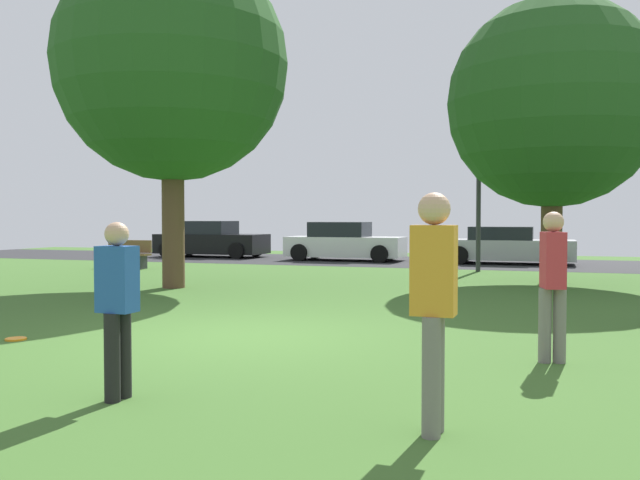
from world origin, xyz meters
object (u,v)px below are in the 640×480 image
at_px(person_thrower, 117,303).
at_px(parked_car_black, 211,240).
at_px(person_walking, 553,279).
at_px(parked_car_silver, 506,246).
at_px(street_lamp_post, 479,197).
at_px(frisbee_disc, 16,339).
at_px(park_bench, 127,254).
at_px(parked_car_white, 344,243).
at_px(oak_tree_right, 553,104).
at_px(oak_tree_left, 172,66).
at_px(person_catcher, 434,300).

bearing_deg(person_thrower, parked_car_black, 116.95).
bearing_deg(person_walking, parked_car_silver, -8.68).
bearing_deg(parked_car_black, street_lamp_post, -20.31).
distance_m(person_walking, frisbee_disc, 6.80).
bearing_deg(park_bench, parked_car_white, -131.83).
height_order(oak_tree_right, parked_car_white, oak_tree_right).
distance_m(oak_tree_left, park_bench, 8.00).
xyz_separation_m(person_catcher, street_lamp_post, (-1.19, 15.55, 1.25)).
bearing_deg(park_bench, person_walking, 141.03).
distance_m(person_thrower, parked_car_silver, 19.46).
bearing_deg(person_thrower, oak_tree_right, 74.38).
relative_size(oak_tree_right, person_thrower, 4.43).
relative_size(person_catcher, parked_car_silver, 0.40).
distance_m(oak_tree_left, person_thrower, 10.52).
bearing_deg(parked_car_white, person_catcher, -71.31).
height_order(person_walking, park_bench, person_walking).
xyz_separation_m(oak_tree_right, oak_tree_left, (-8.25, -3.90, 0.68)).
height_order(oak_tree_left, person_thrower, oak_tree_left).
height_order(parked_car_black, parked_car_white, parked_car_black).
xyz_separation_m(oak_tree_left, parked_car_white, (0.87, 10.73, -4.42)).
bearing_deg(oak_tree_right, park_bench, 176.45).
bearing_deg(person_thrower, person_catcher, -0.00).
bearing_deg(street_lamp_post, parked_car_black, 159.69).
xyz_separation_m(person_catcher, park_bench, (-11.91, 13.21, -0.54)).
distance_m(oak_tree_right, street_lamp_post, 4.33).
relative_size(oak_tree_right, person_walking, 4.16).
bearing_deg(frisbee_disc, parked_car_black, 110.46).
distance_m(oak_tree_right, person_catcher, 12.90).
xyz_separation_m(frisbee_disc, street_lamp_post, (4.64, 13.50, 2.24)).
bearing_deg(frisbee_disc, park_bench, 118.60).
height_order(oak_tree_right, parked_car_black, oak_tree_right).
relative_size(park_bench, street_lamp_post, 0.36).
height_order(person_thrower, street_lamp_post, street_lamp_post).
distance_m(person_thrower, parked_car_black, 21.90).
xyz_separation_m(person_thrower, frisbee_disc, (-3.04, 2.01, -0.85)).
relative_size(oak_tree_left, person_thrower, 4.93).
xyz_separation_m(person_catcher, person_walking, (0.85, 2.88, -0.08)).
xyz_separation_m(parked_car_silver, park_bench, (-11.32, -6.17, -0.15)).
bearing_deg(park_bench, parked_car_silver, -151.41).
bearing_deg(person_walking, person_thrower, 114.28).
bearing_deg(person_walking, parked_car_white, 10.53).
bearing_deg(parked_car_black, parked_car_silver, -1.62).
height_order(oak_tree_right, park_bench, oak_tree_right).
bearing_deg(person_walking, person_catcher, 149.91).
xyz_separation_m(person_catcher, parked_car_silver, (-0.59, 19.37, -0.40)).
relative_size(person_walking, frisbee_disc, 6.21).
bearing_deg(oak_tree_left, person_thrower, -61.57).
height_order(parked_car_white, park_bench, parked_car_white).
bearing_deg(oak_tree_left, frisbee_disc, -76.57).
height_order(parked_car_white, street_lamp_post, street_lamp_post).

